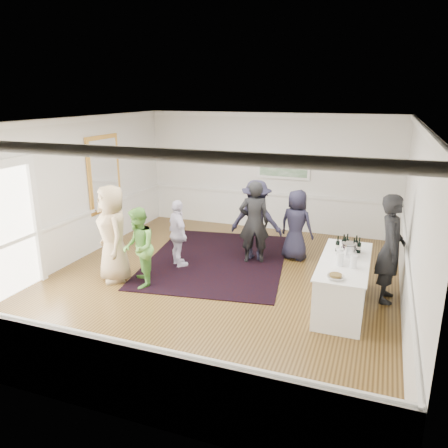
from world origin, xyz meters
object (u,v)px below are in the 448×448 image
(guest_dark_b, at_px, (254,222))
(guest_navy, at_px, (296,225))
(serving_table, at_px, (343,283))
(bartender, at_px, (391,249))
(ice_bucket, at_px, (349,250))
(guest_lilac, at_px, (178,234))
(nut_bowl, at_px, (336,276))
(guest_tan, at_px, (113,234))
(guest_dark_a, at_px, (256,220))
(guest_green, at_px, (138,248))

(guest_dark_b, distance_m, guest_navy, 1.00)
(serving_table, distance_m, bartender, 1.08)
(bartender, xyz_separation_m, guest_dark_b, (-2.84, 0.97, -0.06))
(guest_dark_b, xyz_separation_m, ice_bucket, (2.14, -1.32, 0.07))
(guest_lilac, xyz_separation_m, nut_bowl, (3.52, -1.61, 0.18))
(guest_dark_b, xyz_separation_m, guest_navy, (0.85, 0.53, -0.12))
(guest_tan, xyz_separation_m, guest_navy, (3.23, 2.44, -0.18))
(serving_table, relative_size, guest_tan, 1.11)
(guest_lilac, xyz_separation_m, guest_dark_a, (1.46, 1.03, 0.17))
(bartender, distance_m, nut_bowl, 1.65)
(bartender, relative_size, guest_lilac, 1.34)
(guest_tan, xyz_separation_m, guest_dark_b, (2.38, 1.91, -0.05))
(guest_lilac, bearing_deg, guest_tan, 94.55)
(guest_dark_a, height_order, nut_bowl, guest_dark_a)
(guest_tan, xyz_separation_m, nut_bowl, (4.42, -0.50, -0.06))
(guest_dark_a, bearing_deg, serving_table, 137.91)
(guest_tan, height_order, nut_bowl, guest_tan)
(guest_green, bearing_deg, guest_navy, 103.50)
(guest_dark_a, bearing_deg, guest_green, 49.68)
(guest_navy, bearing_deg, nut_bowl, 128.61)
(guest_green, xyz_separation_m, guest_navy, (2.60, 2.53, 0.02))
(guest_lilac, height_order, guest_navy, guest_navy)
(serving_table, relative_size, guest_lilac, 1.47)
(guest_green, distance_m, guest_dark_b, 2.66)
(guest_tan, xyz_separation_m, ice_bucket, (4.52, 0.59, 0.02))
(nut_bowl, bearing_deg, guest_green, 173.86)
(bartender, distance_m, guest_navy, 2.50)
(serving_table, xyz_separation_m, guest_green, (-3.85, -0.47, 0.35))
(bartender, height_order, guest_dark_b, bartender)
(bartender, distance_m, guest_lilac, 4.33)
(guest_lilac, bearing_deg, bartender, -138.63)
(guest_tan, height_order, guest_navy, guest_tan)
(serving_table, height_order, ice_bucket, ice_bucket)
(guest_dark_a, distance_m, ice_bucket, 2.66)
(guest_tan, height_order, guest_green, guest_tan)
(bartender, xyz_separation_m, guest_green, (-4.59, -1.04, -0.21))
(guest_tan, distance_m, guest_green, 0.66)
(guest_dark_a, xyz_separation_m, nut_bowl, (2.06, -2.64, 0.01))
(guest_dark_b, bearing_deg, nut_bowl, 110.74)
(guest_navy, distance_m, nut_bowl, 3.17)
(bartender, xyz_separation_m, guest_navy, (-2.00, 1.49, -0.19))
(guest_dark_a, bearing_deg, ice_bucket, 141.97)
(serving_table, bearing_deg, ice_bucket, 79.27)
(guest_dark_b, distance_m, ice_bucket, 2.52)
(guest_dark_b, relative_size, ice_bucket, 7.20)
(serving_table, bearing_deg, guest_tan, -175.10)
(serving_table, xyz_separation_m, guest_dark_b, (-2.10, 1.53, 0.49))
(guest_tan, bearing_deg, guest_green, 33.44)
(guest_dark_b, bearing_deg, serving_table, 124.49)
(guest_lilac, height_order, guest_dark_a, guest_dark_a)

